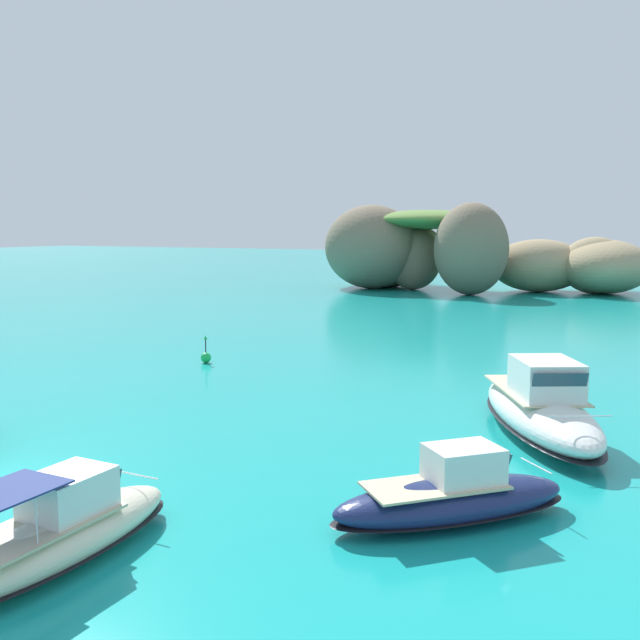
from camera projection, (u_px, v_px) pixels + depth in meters
islet_large at (401, 248)px, 84.10m from camera, size 26.19×20.95×9.92m
islet_small at (579, 266)px, 79.09m from camera, size 19.98×15.00×6.22m
motorboat_cream at (59, 533)px, 15.41m from camera, size 2.13×6.58×2.05m
motorboat_white at (541, 409)px, 24.91m from camera, size 6.76×9.60×2.75m
motorboat_navy at (452, 497)px, 17.58m from camera, size 5.89×5.81×1.88m
channel_buoy at (206, 357)px, 38.28m from camera, size 0.56×0.56×1.48m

